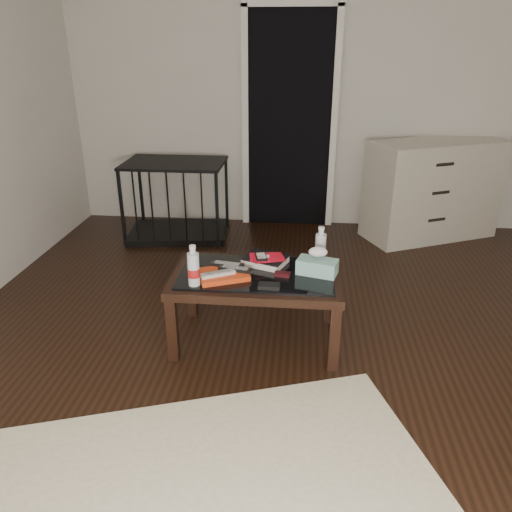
{
  "coord_description": "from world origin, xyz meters",
  "views": [
    {
      "loc": [
        -0.26,
        -2.39,
        1.73
      ],
      "look_at": [
        -0.52,
        0.31,
        0.55
      ],
      "focal_mm": 35.0,
      "sensor_mm": 36.0,
      "label": 1
    }
  ],
  "objects_px": {
    "textbook": "(265,260)",
    "water_bottle_left": "(193,265)",
    "dresser": "(432,190)",
    "pet_crate": "(177,212)",
    "tissue_box": "(317,267)",
    "coffee_table": "(257,282)",
    "water_bottle_right": "(321,245)"
  },
  "relations": [
    {
      "from": "coffee_table",
      "to": "water_bottle_left",
      "type": "distance_m",
      "value": 0.43
    },
    {
      "from": "tissue_box",
      "to": "water_bottle_right",
      "type": "bearing_deg",
      "value": 98.51
    },
    {
      "from": "pet_crate",
      "to": "water_bottle_right",
      "type": "relative_size",
      "value": 4.06
    },
    {
      "from": "textbook",
      "to": "water_bottle_right",
      "type": "height_order",
      "value": "water_bottle_right"
    },
    {
      "from": "water_bottle_left",
      "to": "water_bottle_right",
      "type": "xyz_separation_m",
      "value": [
        0.71,
        0.36,
        0.0
      ]
    },
    {
      "from": "dresser",
      "to": "water_bottle_left",
      "type": "relative_size",
      "value": 5.46
    },
    {
      "from": "water_bottle_left",
      "to": "tissue_box",
      "type": "relative_size",
      "value": 1.03
    },
    {
      "from": "dresser",
      "to": "tissue_box",
      "type": "relative_size",
      "value": 5.65
    },
    {
      "from": "pet_crate",
      "to": "water_bottle_left",
      "type": "distance_m",
      "value": 2.04
    },
    {
      "from": "coffee_table",
      "to": "water_bottle_right",
      "type": "distance_m",
      "value": 0.45
    },
    {
      "from": "textbook",
      "to": "coffee_table",
      "type": "bearing_deg",
      "value": -86.65
    },
    {
      "from": "textbook",
      "to": "water_bottle_left",
      "type": "bearing_deg",
      "value": -118.52
    },
    {
      "from": "water_bottle_right",
      "to": "dresser",
      "type": "bearing_deg",
      "value": 58.95
    },
    {
      "from": "water_bottle_left",
      "to": "dresser",
      "type": "bearing_deg",
      "value": 50.31
    },
    {
      "from": "pet_crate",
      "to": "textbook",
      "type": "bearing_deg",
      "value": -65.99
    },
    {
      "from": "coffee_table",
      "to": "pet_crate",
      "type": "relative_size",
      "value": 1.04
    },
    {
      "from": "pet_crate",
      "to": "water_bottle_right",
      "type": "height_order",
      "value": "pet_crate"
    },
    {
      "from": "dresser",
      "to": "water_bottle_right",
      "type": "relative_size",
      "value": 5.46
    },
    {
      "from": "coffee_table",
      "to": "tissue_box",
      "type": "distance_m",
      "value": 0.37
    },
    {
      "from": "dresser",
      "to": "water_bottle_right",
      "type": "height_order",
      "value": "dresser"
    },
    {
      "from": "dresser",
      "to": "pet_crate",
      "type": "height_order",
      "value": "dresser"
    },
    {
      "from": "dresser",
      "to": "textbook",
      "type": "xyz_separation_m",
      "value": [
        -1.41,
        -1.83,
        0.03
      ]
    },
    {
      "from": "textbook",
      "to": "dresser",
      "type": "bearing_deg",
      "value": 73.12
    },
    {
      "from": "tissue_box",
      "to": "textbook",
      "type": "bearing_deg",
      "value": 175.43
    },
    {
      "from": "pet_crate",
      "to": "water_bottle_right",
      "type": "distance_m",
      "value": 2.05
    },
    {
      "from": "textbook",
      "to": "water_bottle_left",
      "type": "distance_m",
      "value": 0.51
    },
    {
      "from": "dresser",
      "to": "textbook",
      "type": "relative_size",
      "value": 5.2
    },
    {
      "from": "dresser",
      "to": "pet_crate",
      "type": "relative_size",
      "value": 1.35
    },
    {
      "from": "textbook",
      "to": "tissue_box",
      "type": "bearing_deg",
      "value": 0.45
    },
    {
      "from": "coffee_table",
      "to": "tissue_box",
      "type": "relative_size",
      "value": 4.35
    },
    {
      "from": "pet_crate",
      "to": "tissue_box",
      "type": "xyz_separation_m",
      "value": [
        1.27,
        -1.71,
        0.28
      ]
    },
    {
      "from": "tissue_box",
      "to": "coffee_table",
      "type": "bearing_deg",
      "value": -161.54
    }
  ]
}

